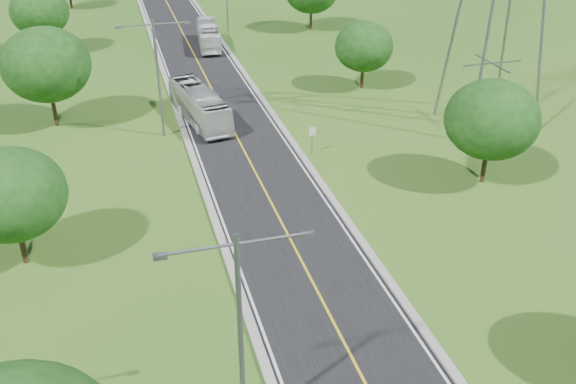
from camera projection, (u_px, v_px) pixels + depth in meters
name	position (u px, v px, depth m)	size (l,w,h in m)	color
ground	(205.00, 77.00, 69.52)	(260.00, 260.00, 0.00)	#235818
road	(197.00, 61.00, 74.58)	(8.00, 150.00, 0.06)	black
curb_left	(160.00, 63.00, 73.54)	(0.50, 150.00, 0.22)	gray
curb_right	(233.00, 57.00, 75.55)	(0.50, 150.00, 0.22)	gray
speed_limit_sign	(312.00, 136.00, 51.35)	(0.55, 0.09, 2.40)	slate
streetlight_near_left	(240.00, 324.00, 24.63)	(5.90, 0.25, 10.00)	slate
streetlight_mid_left	(157.00, 69.00, 52.57)	(5.90, 0.25, 10.00)	slate
tree_lb	(11.00, 194.00, 36.43)	(6.30, 6.30, 7.33)	black
tree_lc	(46.00, 65.00, 54.85)	(7.56, 7.56, 8.79)	black
tree_ld	(39.00, 12.00, 74.98)	(6.72, 6.72, 7.82)	black
tree_rb	(492.00, 120.00, 45.54)	(6.72, 6.72, 7.82)	black
tree_rc	(364.00, 47.00, 64.22)	(5.88, 5.88, 6.84)	black
bus_outbound	(208.00, 35.00, 78.97)	(2.38, 10.16, 2.83)	silver
bus_inbound	(199.00, 105.00, 57.57)	(2.56, 10.92, 3.04)	beige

